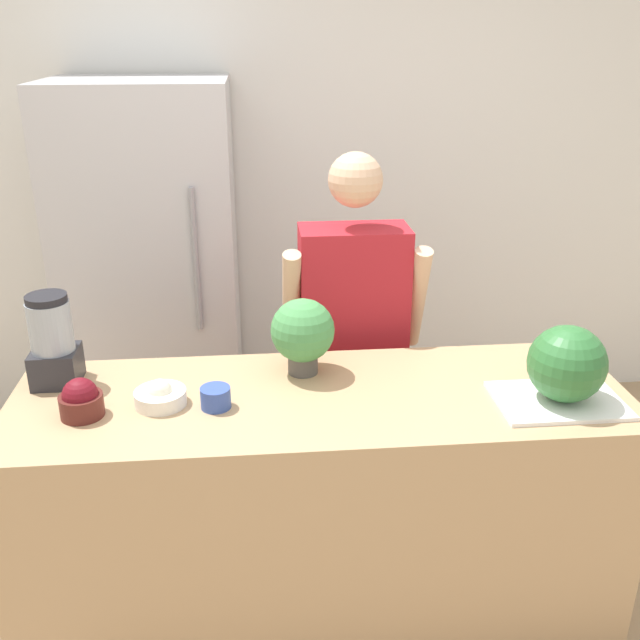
{
  "coord_description": "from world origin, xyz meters",
  "views": [
    {
      "loc": [
        -0.19,
        -1.71,
        2.0
      ],
      "look_at": [
        0.0,
        0.37,
        1.14
      ],
      "focal_mm": 40.0,
      "sensor_mm": 36.0,
      "label": 1
    }
  ],
  "objects_px": {
    "refrigerator": "(153,275)",
    "person": "(352,346)",
    "bowl_cherries": "(81,400)",
    "bowl_small_blue": "(216,398)",
    "potted_plant": "(303,332)",
    "watermelon": "(567,364)",
    "bowl_cream": "(160,396)",
    "blender": "(53,342)"
  },
  "relations": [
    {
      "from": "person",
      "to": "blender",
      "type": "distance_m",
      "value": 1.15
    },
    {
      "from": "watermelon",
      "to": "blender",
      "type": "relative_size",
      "value": 0.78
    },
    {
      "from": "person",
      "to": "watermelon",
      "type": "relative_size",
      "value": 6.46
    },
    {
      "from": "watermelon",
      "to": "bowl_cherries",
      "type": "height_order",
      "value": "watermelon"
    },
    {
      "from": "bowl_cherries",
      "to": "blender",
      "type": "relative_size",
      "value": 0.42
    },
    {
      "from": "bowl_small_blue",
      "to": "blender",
      "type": "xyz_separation_m",
      "value": [
        -0.54,
        0.22,
        0.12
      ]
    },
    {
      "from": "refrigerator",
      "to": "person",
      "type": "height_order",
      "value": "refrigerator"
    },
    {
      "from": "refrigerator",
      "to": "watermelon",
      "type": "distance_m",
      "value": 2.01
    },
    {
      "from": "refrigerator",
      "to": "blender",
      "type": "height_order",
      "value": "refrigerator"
    },
    {
      "from": "bowl_cream",
      "to": "blender",
      "type": "relative_size",
      "value": 0.52
    },
    {
      "from": "blender",
      "to": "bowl_cherries",
      "type": "bearing_deg",
      "value": -61.41
    },
    {
      "from": "bowl_cherries",
      "to": "bowl_cream",
      "type": "relative_size",
      "value": 0.81
    },
    {
      "from": "watermelon",
      "to": "bowl_cream",
      "type": "height_order",
      "value": "watermelon"
    },
    {
      "from": "person",
      "to": "bowl_cream",
      "type": "bearing_deg",
      "value": -140.06
    },
    {
      "from": "bowl_cherries",
      "to": "bowl_small_blue",
      "type": "xyz_separation_m",
      "value": [
        0.41,
        0.01,
        -0.02
      ]
    },
    {
      "from": "bowl_cream",
      "to": "potted_plant",
      "type": "bearing_deg",
      "value": 21.75
    },
    {
      "from": "potted_plant",
      "to": "person",
      "type": "bearing_deg",
      "value": 59.99
    },
    {
      "from": "bowl_cherries",
      "to": "potted_plant",
      "type": "bearing_deg",
      "value": 18.6
    },
    {
      "from": "bowl_small_blue",
      "to": "bowl_cream",
      "type": "bearing_deg",
      "value": 168.68
    },
    {
      "from": "person",
      "to": "bowl_small_blue",
      "type": "height_order",
      "value": "person"
    },
    {
      "from": "watermelon",
      "to": "bowl_small_blue",
      "type": "bearing_deg",
      "value": 176.33
    },
    {
      "from": "refrigerator",
      "to": "potted_plant",
      "type": "xyz_separation_m",
      "value": [
        0.64,
        -1.1,
        0.15
      ]
    },
    {
      "from": "potted_plant",
      "to": "bowl_cherries",
      "type": "bearing_deg",
      "value": -161.4
    },
    {
      "from": "refrigerator",
      "to": "bowl_small_blue",
      "type": "xyz_separation_m",
      "value": [
        0.35,
        -1.32,
        0.03
      ]
    },
    {
      "from": "watermelon",
      "to": "bowl_small_blue",
      "type": "xyz_separation_m",
      "value": [
        -1.1,
        0.07,
        -0.1
      ]
    },
    {
      "from": "bowl_cherries",
      "to": "bowl_small_blue",
      "type": "relative_size",
      "value": 1.4
    },
    {
      "from": "person",
      "to": "potted_plant",
      "type": "height_order",
      "value": "person"
    },
    {
      "from": "refrigerator",
      "to": "bowl_cherries",
      "type": "xyz_separation_m",
      "value": [
        -0.05,
        -1.33,
        0.05
      ]
    },
    {
      "from": "watermelon",
      "to": "bowl_cream",
      "type": "bearing_deg",
      "value": 175.26
    },
    {
      "from": "watermelon",
      "to": "bowl_cream",
      "type": "xyz_separation_m",
      "value": [
        -1.27,
        0.11,
        -0.11
      ]
    },
    {
      "from": "bowl_cherries",
      "to": "bowl_cream",
      "type": "distance_m",
      "value": 0.24
    },
    {
      "from": "bowl_small_blue",
      "to": "potted_plant",
      "type": "distance_m",
      "value": 0.38
    },
    {
      "from": "blender",
      "to": "person",
      "type": "bearing_deg",
      "value": 20.54
    },
    {
      "from": "bowl_cream",
      "to": "bowl_small_blue",
      "type": "distance_m",
      "value": 0.18
    },
    {
      "from": "bowl_small_blue",
      "to": "bowl_cherries",
      "type": "bearing_deg",
      "value": -178.03
    },
    {
      "from": "blender",
      "to": "potted_plant",
      "type": "height_order",
      "value": "blender"
    },
    {
      "from": "watermelon",
      "to": "bowl_cherries",
      "type": "distance_m",
      "value": 1.51
    },
    {
      "from": "person",
      "to": "watermelon",
      "type": "distance_m",
      "value": 0.93
    },
    {
      "from": "watermelon",
      "to": "bowl_cream",
      "type": "distance_m",
      "value": 1.28
    },
    {
      "from": "person",
      "to": "bowl_cream",
      "type": "xyz_separation_m",
      "value": [
        -0.69,
        -0.58,
        0.12
      ]
    },
    {
      "from": "watermelon",
      "to": "person",
      "type": "bearing_deg",
      "value": 130.11
    },
    {
      "from": "person",
      "to": "watermelon",
      "type": "xyz_separation_m",
      "value": [
        0.58,
        -0.69,
        0.23
      ]
    }
  ]
}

